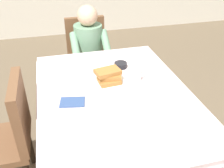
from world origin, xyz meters
TOP-DOWN VIEW (x-y plane):
  - ground_plane at (0.00, 0.00)m, footprint 14.00×14.00m
  - dining_table_main at (0.00, 0.00)m, footprint 1.12×1.52m
  - chair_diner at (-0.01, 1.17)m, footprint 0.44×0.45m
  - diner_person at (-0.01, 1.01)m, footprint 0.40×0.43m
  - chair_left_side at (-0.77, 0.00)m, footprint 0.45×0.44m
  - plate_breakfast at (-0.02, 0.14)m, footprint 0.28×0.28m
  - breakfast_stack at (-0.01, 0.14)m, footprint 0.21×0.18m
  - cup_coffee at (0.21, 0.13)m, footprint 0.11×0.08m
  - bowl_butter at (0.15, 0.37)m, footprint 0.11×0.11m
  - syrup_pitcher at (-0.30, 0.28)m, footprint 0.08×0.08m
  - fork_left_of_plate at (-0.21, 0.12)m, footprint 0.02×0.18m
  - knife_right_of_plate at (0.17, 0.12)m, footprint 0.02×0.20m
  - spoon_near_edge at (-0.02, -0.16)m, footprint 0.15×0.05m
  - napkin_folded at (-0.31, -0.05)m, footprint 0.19×0.15m

SIDE VIEW (x-z plane):
  - ground_plane at x=0.00m, z-range 0.00..0.00m
  - chair_diner at x=-0.01m, z-range 0.06..0.99m
  - chair_left_side at x=-0.77m, z-range 0.06..0.99m
  - dining_table_main at x=0.00m, z-range 0.28..1.02m
  - diner_person at x=-0.01m, z-range 0.11..1.23m
  - fork_left_of_plate at x=-0.21m, z-range 0.74..0.74m
  - knife_right_of_plate at x=0.17m, z-range 0.74..0.74m
  - spoon_near_edge at x=-0.02m, z-range 0.74..0.74m
  - napkin_folded at x=-0.31m, z-range 0.74..0.75m
  - plate_breakfast at x=-0.02m, z-range 0.74..0.76m
  - bowl_butter at x=0.15m, z-range 0.74..0.78m
  - syrup_pitcher at x=-0.30m, z-range 0.74..0.81m
  - cup_coffee at x=0.21m, z-range 0.74..0.83m
  - breakfast_stack at x=-0.01m, z-range 0.76..0.85m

